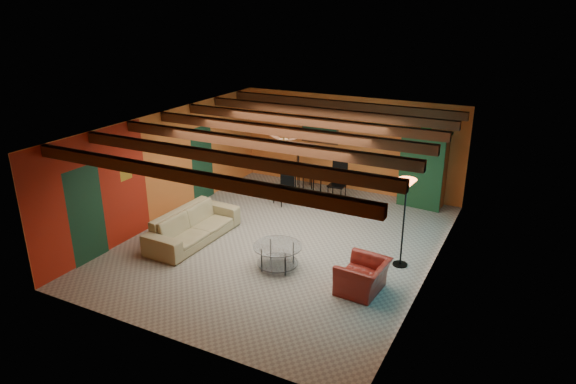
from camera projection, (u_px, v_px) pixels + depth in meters
The scene contains 11 objects.
room at pixel (286, 140), 10.95m from camera, with size 6.52×8.01×2.71m.
sofa at pixel (193, 226), 11.66m from camera, with size 2.43×0.95×0.71m, color #91855D.
armchair at pixel (363, 277), 9.61m from camera, with size 0.95×0.83×0.62m, color maroon.
coffee_table at pixel (278, 257), 10.47m from camera, with size 1.00×1.00×0.51m, color silver, non-canonical shape.
dining_table at pixel (308, 178), 14.14m from camera, with size 2.16×2.16×1.13m, color white, non-canonical shape.
armoire at pixel (423, 170), 13.48m from camera, with size 1.12×0.55×1.96m, color brown.
floor_lamp at pixel (403, 223), 10.33m from camera, with size 0.38×0.38×1.90m, color black, non-canonical shape.
ceiling_fan at pixel (284, 141), 10.86m from camera, with size 1.50×1.50×0.44m, color #472614, non-canonical shape.
painting at pixel (320, 130), 14.79m from camera, with size 1.05×0.03×0.65m, color black.
potted_plant at pixel (428, 124), 13.05m from camera, with size 0.46×0.40×0.51m, color #26661E.
vase at pixel (309, 156), 13.91m from camera, with size 0.17×0.17×0.18m, color orange.
Camera 1 is at (4.90, -9.34, 5.15)m, focal length 32.00 mm.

